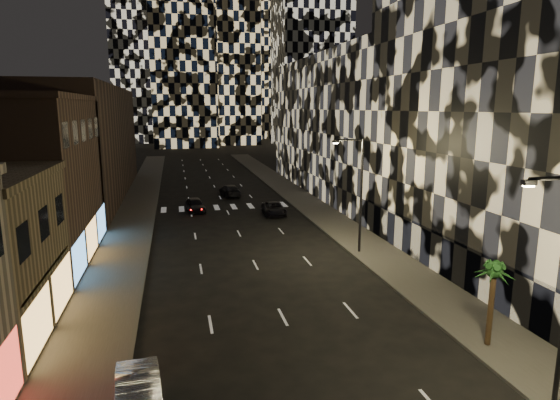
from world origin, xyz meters
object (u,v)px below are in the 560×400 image
car_dark_oncoming (230,190)px  car_dark_rightlane (274,209)px  car_dark_midlane (195,205)px  streetlight_far (358,187)px  car_silver_parked (139,398)px  palm_tree (494,276)px

car_dark_oncoming → car_dark_rightlane: (3.38, -12.07, -0.07)m
car_dark_rightlane → car_dark_midlane: bearing=158.8°
streetlight_far → car_dark_midlane: 22.33m
car_silver_parked → car_dark_oncoming: (8.58, 43.96, -0.03)m
streetlight_far → car_dark_rightlane: bearing=103.7°
streetlight_far → car_dark_oncoming: bearing=104.6°
car_dark_midlane → car_dark_oncoming: size_ratio=0.87×
car_silver_parked → palm_tree: 16.54m
car_silver_parked → car_dark_midlane: bearing=78.4°
car_dark_midlane → palm_tree: palm_tree is taller
car_silver_parked → palm_tree: palm_tree is taller
streetlight_far → car_dark_midlane: (-11.85, 18.36, -4.59)m
palm_tree → car_dark_rightlane: bearing=98.0°
streetlight_far → palm_tree: (0.65, -15.40, -1.73)m
car_dark_rightlane → palm_tree: bearing=-79.9°
car_silver_parked → car_dark_rightlane: (11.96, 31.89, -0.10)m
car_silver_parked → car_dark_midlane: size_ratio=1.05×
car_silver_parked → car_dark_midlane: (3.70, 35.46, -0.01)m
streetlight_far → car_dark_rightlane: 15.92m
streetlight_far → car_silver_parked: bearing=-132.3°
streetlight_far → palm_tree: bearing=-87.6°
palm_tree → car_silver_parked: bearing=-174.0°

